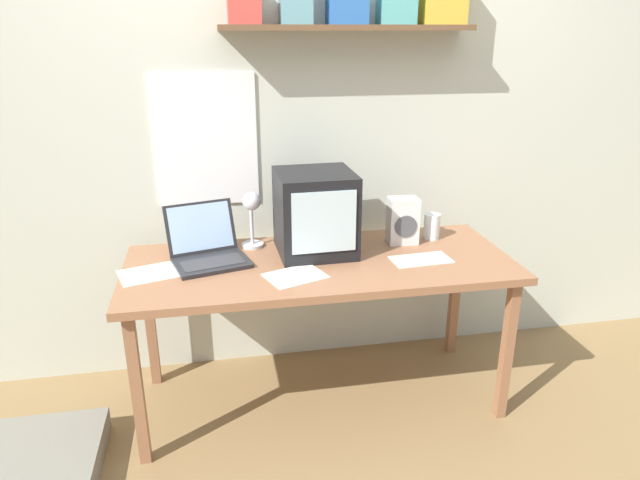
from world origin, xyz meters
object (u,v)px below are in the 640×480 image
loose_paper_near_laptop (295,276)px  loose_paper_near_monitor (421,260)px  crt_monitor (316,213)px  space_heater (403,221)px  corner_desk (320,273)px  laptop (207,247)px  desk_lamp (252,212)px  open_notebook (148,274)px  floor_cushion (41,460)px  juice_glass (432,228)px

loose_paper_near_laptop → loose_paper_near_monitor: same height
crt_monitor → space_heater: (0.43, 0.04, -0.08)m
space_heater → loose_paper_near_laptop: size_ratio=0.79×
corner_desk → space_heater: size_ratio=7.71×
corner_desk → laptop: (-0.50, 0.11, 0.12)m
space_heater → desk_lamp: bearing=178.9°
space_heater → laptop: bearing=-174.5°
corner_desk → open_notebook: size_ratio=6.21×
desk_lamp → floor_cushion: bearing=-153.8°
crt_monitor → loose_paper_near_monitor: size_ratio=1.37×
loose_paper_near_monitor → crt_monitor: bearing=156.6°
crt_monitor → open_notebook: crt_monitor is taller
loose_paper_near_laptop → desk_lamp: bearing=113.2°
corner_desk → crt_monitor: (0.00, 0.12, 0.25)m
corner_desk → loose_paper_near_monitor: 0.46m
corner_desk → open_notebook: 0.75m
space_heater → open_notebook: 1.19m
desk_lamp → juice_glass: (0.88, -0.02, -0.13)m
crt_monitor → floor_cushion: size_ratio=0.80×
loose_paper_near_laptop → open_notebook: 0.63m
juice_glass → open_notebook: (-1.34, -0.19, -0.05)m
corner_desk → open_notebook: (-0.74, -0.01, 0.06)m
juice_glass → open_notebook: size_ratio=0.45×
crt_monitor → space_heater: crt_monitor is taller
loose_paper_near_laptop → loose_paper_near_monitor: size_ratio=1.03×
corner_desk → desk_lamp: bearing=144.4°
loose_paper_near_laptop → open_notebook: bearing=167.4°
corner_desk → space_heater: (0.43, 0.16, 0.17)m
desk_lamp → juice_glass: size_ratio=2.23×
loose_paper_near_monitor → floor_cushion: (-1.66, -0.20, -0.68)m
corner_desk → space_heater: 0.49m
space_heater → loose_paper_near_monitor: space_heater is taller
open_notebook → floor_cushion: 0.86m
corner_desk → loose_paper_near_laptop: loose_paper_near_laptop is taller
corner_desk → loose_paper_near_laptop: 0.21m
corner_desk → desk_lamp: size_ratio=6.14×
juice_glass → space_heater: (-0.16, -0.03, 0.05)m
corner_desk → desk_lamp: desk_lamp is taller
corner_desk → loose_paper_near_laptop: bearing=-132.1°
juice_glass → floor_cushion: bearing=-165.7°
desk_lamp → space_heater: bearing=-4.6°
floor_cushion → crt_monitor: bearing=17.9°
crt_monitor → loose_paper_near_monitor: 0.52m
laptop → juice_glass: laptop is taller
crt_monitor → loose_paper_near_laptop: (-0.14, -0.27, -0.19)m
loose_paper_near_laptop → corner_desk: bearing=47.9°
desk_lamp → loose_paper_near_laptop: desk_lamp is taller
crt_monitor → corner_desk: bearing=-93.3°
open_notebook → loose_paper_near_monitor: size_ratio=1.01×
juice_glass → loose_paper_near_laptop: bearing=-155.5°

